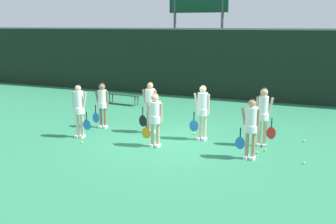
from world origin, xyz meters
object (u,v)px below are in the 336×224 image
object	(u,v)px
tennis_ball_3	(304,141)
tennis_ball_1	(265,150)
player_1	(155,115)
tennis_ball_0	(194,133)
scoreboard	(198,9)
tennis_ball_4	(304,163)
bench_courtside	(123,96)
player_6	(263,112)
player_5	(202,108)
player_0	(79,107)
player_2	(251,124)
player_3	(102,102)
player_4	(150,103)
tennis_ball_5	(257,153)
tennis_ball_2	(82,142)

from	to	relation	value
tennis_ball_3	tennis_ball_1	bearing A→B (deg)	-125.23
player_1	tennis_ball_0	world-z (taller)	player_1
scoreboard	tennis_ball_4	distance (m)	12.12
player_1	tennis_ball_4	xyz separation A→B (m)	(4.28, 0.11, -0.94)
player_1	bench_courtside	bearing A→B (deg)	128.83
player_6	player_5	bearing A→B (deg)	174.20
bench_courtside	player_0	world-z (taller)	player_0
player_2	tennis_ball_1	size ratio (longest dim) A/B	24.89
tennis_ball_4	player_0	bearing A→B (deg)	-178.81
tennis_ball_1	player_3	bearing A→B (deg)	175.09
bench_courtside	player_3	size ratio (longest dim) A/B	1.09
scoreboard	player_3	bearing A→B (deg)	-95.43
player_2	player_4	distance (m)	3.92
tennis_ball_0	tennis_ball_5	xyz separation A→B (m)	(2.32, -1.22, -0.00)
bench_courtside	tennis_ball_4	xyz separation A→B (m)	(8.28, -5.20, -0.38)
player_2	tennis_ball_4	world-z (taller)	player_2
bench_courtside	tennis_ball_1	bearing A→B (deg)	-26.90
player_0	player_3	distance (m)	1.36
scoreboard	player_6	bearing A→B (deg)	-59.81
player_0	player_3	size ratio (longest dim) A/B	1.09
player_1	player_6	xyz separation A→B (m)	(2.98, 1.28, 0.09)
player_0	tennis_ball_3	distance (m)	7.25
player_0	tennis_ball_3	xyz separation A→B (m)	(6.82, 2.26, -0.99)
player_2	player_3	distance (m)	5.67
player_4	tennis_ball_5	xyz separation A→B (m)	(3.79, -0.86, -1.00)
player_6	player_1	bearing A→B (deg)	-164.21
player_3	tennis_ball_2	size ratio (longest dim) A/B	24.93
scoreboard	player_1	distance (m)	10.36
player_3	tennis_ball_5	world-z (taller)	player_3
player_0	player_6	distance (m)	5.80
player_1	player_4	size ratio (longest dim) A/B	0.94
tennis_ball_2	tennis_ball_4	world-z (taller)	same
bench_courtside	tennis_ball_1	size ratio (longest dim) A/B	25.92
tennis_ball_3	tennis_ball_5	distance (m)	2.08
player_4	player_5	world-z (taller)	player_5
player_3	player_2	bearing A→B (deg)	-19.47
tennis_ball_1	player_2	bearing A→B (deg)	-109.23
player_1	tennis_ball_0	distance (m)	2.07
tennis_ball_1	player_6	bearing A→B (deg)	111.47
player_4	tennis_ball_3	size ratio (longest dim) A/B	24.50
player_1	player_3	distance (m)	2.96
tennis_ball_5	player_6	bearing A→B (deg)	90.66
player_2	tennis_ball_2	xyz separation A→B (m)	(-5.13, -0.54, -0.97)
player_2	tennis_ball_5	bearing A→B (deg)	83.40
bench_courtside	tennis_ball_0	distance (m)	5.91
player_3	player_0	bearing A→B (deg)	-96.77
scoreboard	tennis_ball_0	distance (m)	9.36
bench_courtside	player_3	distance (m)	4.25
player_2	player_5	size ratio (longest dim) A/B	0.95
bench_courtside	player_1	distance (m)	6.67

